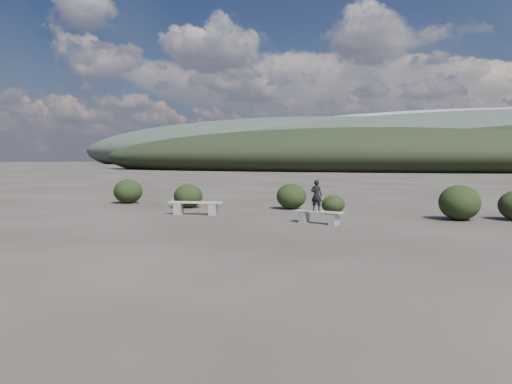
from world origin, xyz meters
The scene contains 10 objects.
ground centered at (0.00, 0.00, 0.00)m, with size 1200.00×1200.00×0.00m, color #28241F.
bench_left centered at (-2.96, 5.85, 0.31)m, with size 2.05×1.00×0.50m.
bench_right centered at (2.09, 5.28, 0.25)m, with size 1.71×0.69×0.42m.
seated_person centered at (2.01, 5.30, 0.93)m, with size 0.37×0.24×1.02m, color black.
shrub_a centered at (-4.76, 8.12, 0.51)m, with size 1.26×1.26×1.03m, color black.
shrub_b centered at (-0.50, 9.50, 0.54)m, with size 1.26×1.26×1.08m, color black.
shrub_c centered at (1.63, 8.48, 0.36)m, with size 0.89×0.89×0.72m, color black.
shrub_d centered at (6.16, 8.30, 0.61)m, with size 1.39×1.39×1.22m, color black.
shrub_f centered at (-8.62, 8.80, 0.58)m, with size 1.37×1.37×1.16m, color black.
mountain_ridges centered at (-7.48, 339.06, 10.84)m, with size 500.00×400.00×56.00m.
Camera 1 is at (7.14, -10.12, 2.05)m, focal length 35.00 mm.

